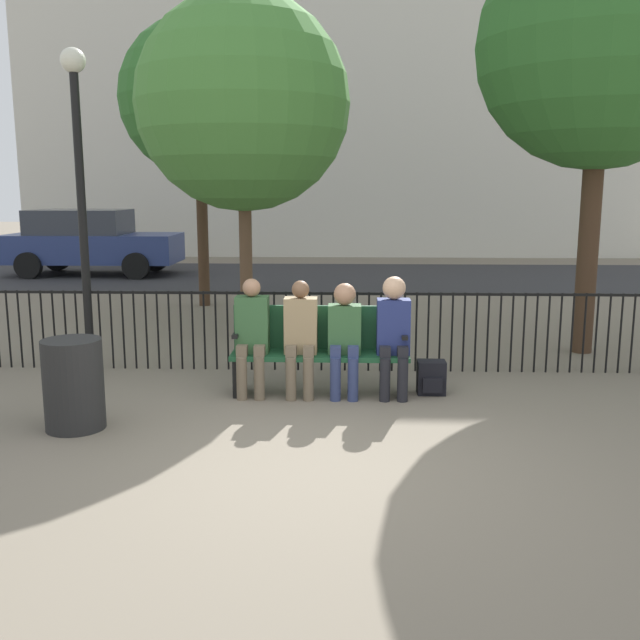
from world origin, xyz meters
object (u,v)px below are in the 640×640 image
at_px(seated_person_2, 344,333).
at_px(tree_0, 602,44).
at_px(tree_1, 199,99).
at_px(seated_person_1, 301,333).
at_px(lamp_post, 79,162).
at_px(parked_car_0, 90,241).
at_px(tree_2, 243,104).
at_px(trash_bin, 74,384).
at_px(park_bench, 320,347).
at_px(backpack, 431,378).
at_px(seated_person_0, 252,332).
at_px(seated_person_3, 394,329).

bearing_deg(seated_person_2, tree_0, 34.39).
bearing_deg(tree_1, seated_person_1, -69.49).
bearing_deg(lamp_post, parked_car_0, 109.61).
relative_size(tree_1, tree_2, 1.05).
bearing_deg(trash_bin, seated_person_2, 24.59).
xyz_separation_m(tree_0, trash_bin, (-5.58, -3.27, -3.48)).
xyz_separation_m(park_bench, tree_0, (3.41, 2.03, 3.39)).
bearing_deg(park_bench, lamp_post, 162.17).
relative_size(park_bench, lamp_post, 0.50).
height_order(park_bench, lamp_post, lamp_post).
xyz_separation_m(park_bench, parked_car_0, (-6.13, 10.23, 0.35)).
height_order(seated_person_1, tree_2, tree_2).
bearing_deg(tree_1, park_bench, -67.31).
distance_m(seated_person_1, backpack, 1.47).
height_order(seated_person_2, tree_0, tree_0).
height_order(seated_person_0, seated_person_3, seated_person_3).
relative_size(seated_person_2, trash_bin, 1.44).
distance_m(backpack, tree_1, 7.54).
distance_m(park_bench, seated_person_1, 0.30).
distance_m(seated_person_1, tree_2, 4.32).
bearing_deg(seated_person_2, park_bench, 152.95).
relative_size(seated_person_1, tree_0, 0.22).
distance_m(seated_person_3, lamp_post, 4.09).
bearing_deg(seated_person_1, lamp_post, 158.40).
bearing_deg(seated_person_3, tree_1, 118.41).
bearing_deg(trash_bin, backpack, 20.11).
distance_m(seated_person_1, tree_1, 6.86).
distance_m(seated_person_3, parked_car_0, 12.44).
height_order(seated_person_3, tree_0, tree_0).
xyz_separation_m(backpack, tree_2, (-2.39, 3.13, 3.15)).
bearing_deg(park_bench, trash_bin, -150.26).
bearing_deg(park_bench, tree_1, 112.69).
height_order(backpack, tree_1, tree_1).
height_order(seated_person_0, seated_person_1, seated_person_0).
height_order(park_bench, tree_0, tree_0).
distance_m(tree_0, parked_car_0, 12.94).
relative_size(seated_person_3, tree_0, 0.23).
bearing_deg(lamp_post, tree_2, 54.37).
bearing_deg(seated_person_1, seated_person_0, 179.90).
xyz_separation_m(tree_1, parked_car_0, (-3.77, 4.59, -2.86)).
distance_m(park_bench, tree_0, 5.22).
bearing_deg(park_bench, seated_person_3, -9.45).
height_order(parked_car_0, trash_bin, parked_car_0).
height_order(seated_person_1, lamp_post, lamp_post).
distance_m(seated_person_3, backpack, 0.69).
distance_m(seated_person_2, trash_bin, 2.69).
bearing_deg(park_bench, seated_person_0, -169.72).
relative_size(backpack, parked_car_0, 0.08).
height_order(seated_person_1, seated_person_3, seated_person_3).
distance_m(tree_1, trash_bin, 7.63).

